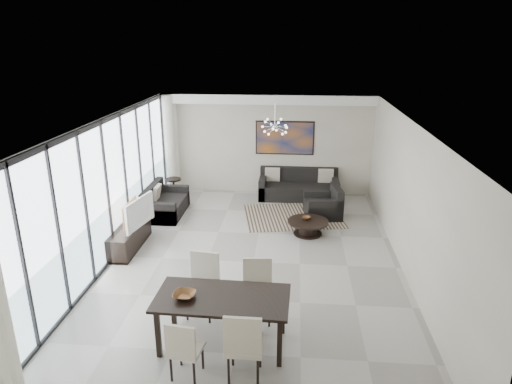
# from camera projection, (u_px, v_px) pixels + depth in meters

# --- Properties ---
(room_shell) EXTENTS (6.00, 9.00, 2.90)m
(room_shell) POSITION_uv_depth(u_px,v_px,m) (277.00, 196.00, 8.90)
(room_shell) COLOR #A8A39B
(room_shell) RESTS_ON ground
(window_wall) EXTENTS (0.37, 8.95, 2.90)m
(window_wall) POSITION_uv_depth(u_px,v_px,m) (112.00, 191.00, 9.16)
(window_wall) COLOR white
(window_wall) RESTS_ON floor
(soffit) EXTENTS (5.98, 0.40, 0.26)m
(soffit) POSITION_uv_depth(u_px,v_px,m) (267.00, 99.00, 12.56)
(soffit) COLOR white
(soffit) RESTS_ON room_shell
(painting) EXTENTS (1.68, 0.04, 0.98)m
(painting) POSITION_uv_depth(u_px,v_px,m) (285.00, 138.00, 13.04)
(painting) COLOR #A95917
(painting) RESTS_ON room_shell
(chandelier) EXTENTS (0.66, 0.66, 0.71)m
(chandelier) POSITION_uv_depth(u_px,v_px,m) (275.00, 127.00, 10.97)
(chandelier) COLOR silver
(chandelier) RESTS_ON room_shell
(rug) EXTENTS (2.73, 2.28, 0.01)m
(rug) POSITION_uv_depth(u_px,v_px,m) (293.00, 216.00, 11.79)
(rug) COLOR black
(rug) RESTS_ON floor
(coffee_table) EXTENTS (0.96, 0.96, 0.34)m
(coffee_table) POSITION_uv_depth(u_px,v_px,m) (308.00, 227.00, 10.67)
(coffee_table) COLOR black
(coffee_table) RESTS_ON floor
(bowl_coffee) EXTENTS (0.25, 0.25, 0.07)m
(bowl_coffee) POSITION_uv_depth(u_px,v_px,m) (306.00, 218.00, 10.69)
(bowl_coffee) COLOR brown
(bowl_coffee) RESTS_ON coffee_table
(sofa_main) EXTENTS (2.25, 0.92, 0.82)m
(sofa_main) POSITION_uv_depth(u_px,v_px,m) (299.00, 188.00, 13.08)
(sofa_main) COLOR black
(sofa_main) RESTS_ON floor
(loveseat) EXTENTS (0.88, 1.56, 0.78)m
(loveseat) POSITION_uv_depth(u_px,v_px,m) (164.00, 205.00, 11.85)
(loveseat) COLOR black
(loveseat) RESTS_ON floor
(armchair) EXTENTS (1.00, 1.04, 0.78)m
(armchair) POSITION_uv_depth(u_px,v_px,m) (324.00, 206.00, 11.72)
(armchair) COLOR black
(armchair) RESTS_ON floor
(side_table) EXTENTS (0.43, 0.43, 0.59)m
(side_table) POSITION_uv_depth(u_px,v_px,m) (174.00, 185.00, 12.95)
(side_table) COLOR black
(side_table) RESTS_ON floor
(tv_console) EXTENTS (0.46, 1.63, 0.51)m
(tv_console) POSITION_uv_depth(u_px,v_px,m) (129.00, 237.00, 9.96)
(tv_console) COLOR black
(tv_console) RESTS_ON floor
(television) EXTENTS (0.36, 1.11, 0.64)m
(television) POSITION_uv_depth(u_px,v_px,m) (135.00, 212.00, 9.81)
(television) COLOR gray
(television) RESTS_ON tv_console
(dining_table) EXTENTS (1.99, 1.04, 0.82)m
(dining_table) POSITION_uv_depth(u_px,v_px,m) (222.00, 302.00, 6.67)
(dining_table) COLOR black
(dining_table) RESTS_ON floor
(dining_chair_sw) EXTENTS (0.48, 0.48, 0.91)m
(dining_chair_sw) POSITION_uv_depth(u_px,v_px,m) (184.00, 347.00, 6.03)
(dining_chair_sw) COLOR beige
(dining_chair_sw) RESTS_ON floor
(dining_chair_se) EXTENTS (0.50, 0.50, 1.08)m
(dining_chair_se) POSITION_uv_depth(u_px,v_px,m) (244.00, 342.00, 5.96)
(dining_chair_se) COLOR beige
(dining_chair_se) RESTS_ON floor
(dining_chair_nw) EXTENTS (0.55, 0.55, 1.06)m
(dining_chair_nw) POSITION_uv_depth(u_px,v_px,m) (203.00, 279.00, 7.53)
(dining_chair_nw) COLOR beige
(dining_chair_nw) RESTS_ON floor
(dining_chair_ne) EXTENTS (0.51, 0.51, 1.02)m
(dining_chair_ne) POSITION_uv_depth(u_px,v_px,m) (258.00, 285.00, 7.40)
(dining_chair_ne) COLOR beige
(dining_chair_ne) RESTS_ON floor
(bowl_dining) EXTENTS (0.36, 0.36, 0.08)m
(bowl_dining) POSITION_uv_depth(u_px,v_px,m) (184.00, 295.00, 6.61)
(bowl_dining) COLOR brown
(bowl_dining) RESTS_ON dining_table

